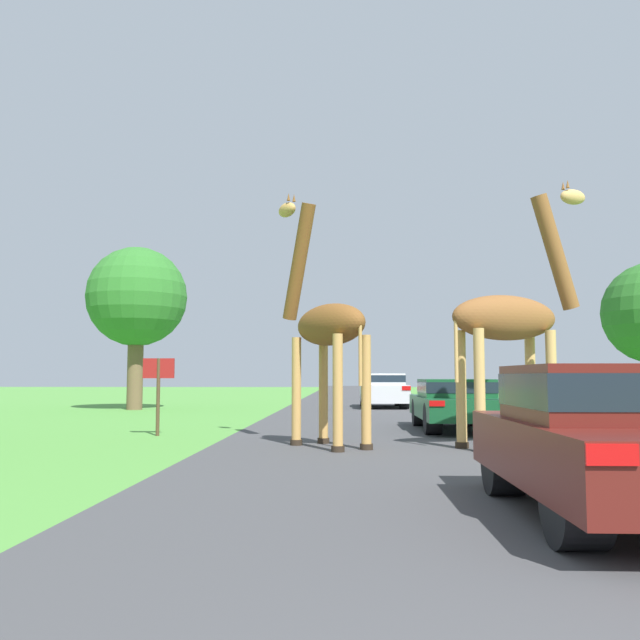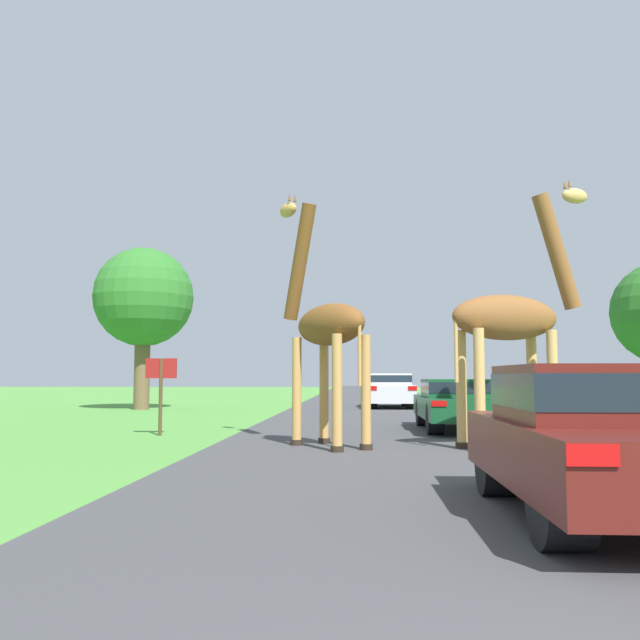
# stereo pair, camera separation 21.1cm
# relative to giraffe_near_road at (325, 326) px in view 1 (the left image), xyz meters

# --- Properties ---
(road) EXTENTS (7.42, 120.00, 0.00)m
(road) POSITION_rel_giraffe_near_road_xyz_m (1.55, 18.18, -2.25)
(road) COLOR #424244
(road) RESTS_ON ground
(giraffe_near_road) EXTENTS (2.06, 2.57, 5.08)m
(giraffe_near_road) POSITION_rel_giraffe_near_road_xyz_m (0.00, 0.00, 0.00)
(giraffe_near_road) COLOR tan
(giraffe_near_road) RESTS_ON ground
(giraffe_companion) EXTENTS (2.96, 1.56, 5.10)m
(giraffe_companion) POSITION_rel_giraffe_near_road_xyz_m (3.47, -0.10, 0.08)
(giraffe_companion) COLOR tan
(giraffe_companion) RESTS_ON ground
(car_lead_maroon) EXTENTS (1.88, 3.95, 1.41)m
(car_lead_maroon) POSITION_rel_giraffe_near_road_xyz_m (2.89, -6.22, -1.49)
(car_lead_maroon) COLOR #561914
(car_lead_maroon) RESTS_ON ground
(car_queue_right) EXTENTS (1.82, 4.52, 1.23)m
(car_queue_right) POSITION_rel_giraffe_near_road_xyz_m (3.06, 4.03, -1.56)
(car_queue_right) COLOR #144C28
(car_queue_right) RESTS_ON ground
(car_queue_left) EXTENTS (1.89, 4.44, 1.41)m
(car_queue_left) POSITION_rel_giraffe_near_road_xyz_m (1.94, 15.96, -1.50)
(car_queue_left) COLOR silver
(car_queue_left) RESTS_ON ground
(tree_far_right) EXTENTS (3.92, 3.92, 6.40)m
(tree_far_right) POSITION_rel_giraffe_near_road_xyz_m (-7.89, 13.57, 2.13)
(tree_far_right) COLOR brown
(tree_far_right) RESTS_ON ground
(sign_post) EXTENTS (0.70, 0.08, 1.70)m
(sign_post) POSITION_rel_giraffe_near_road_xyz_m (-3.76, 2.15, -1.06)
(sign_post) COLOR #4C3823
(sign_post) RESTS_ON ground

